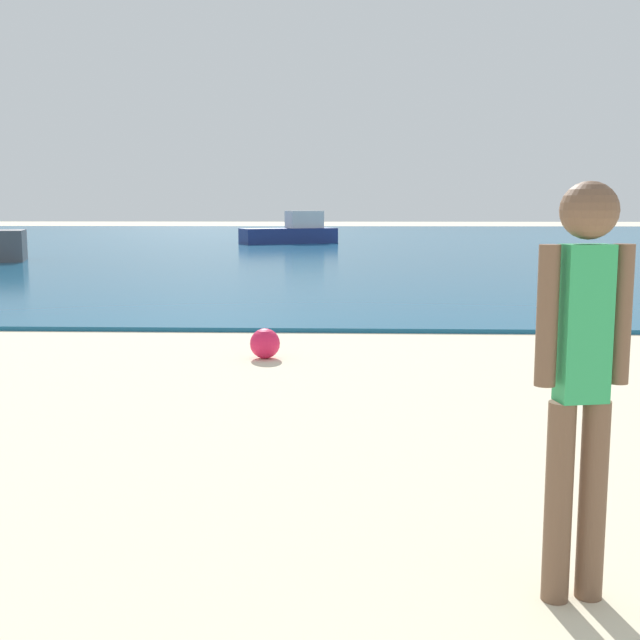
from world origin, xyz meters
TOP-DOWN VIEW (x-y plane):
  - water at (0.00, 43.48)m, footprint 160.00×60.00m
  - person_standing at (1.69, 6.38)m, footprint 0.39×0.23m
  - boat_far at (-1.89, 38.74)m, footprint 4.43×3.08m
  - beach_ball at (-0.18, 11.67)m, footprint 0.33×0.33m

SIDE VIEW (x-z plane):
  - water at x=0.00m, z-range 0.00..0.06m
  - beach_ball at x=-0.18m, z-range 0.00..0.33m
  - boat_far at x=-1.89m, z-range -0.16..1.29m
  - person_standing at x=1.69m, z-range 0.12..1.85m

